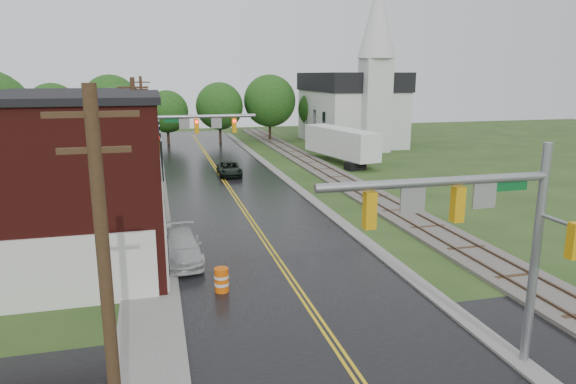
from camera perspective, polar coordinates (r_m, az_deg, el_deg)
name	(u,v)px	position (r m, az deg, el deg)	size (l,w,h in m)	color
main_road	(230,190)	(42.06, -6.46, 0.27)	(10.00, 90.00, 0.02)	black
curb_right	(280,175)	(47.85, -0.90, 1.90)	(0.80, 70.00, 0.12)	gray
sidewalk_left	(151,210)	(36.82, -14.94, -1.92)	(2.40, 50.00, 0.12)	gray
brick_building	(5,186)	(27.03, -28.91, 0.63)	(14.30, 10.30, 8.30)	#4D1510
yellow_house	(75,165)	(37.53, -22.56, 2.80)	(8.00, 7.00, 6.40)	tan
darkred_building	(104,158)	(46.40, -19.77, 3.54)	(7.00, 6.00, 4.40)	#3F0F0C
church	(354,100)	(69.38, 7.31, 10.08)	(10.40, 18.40, 20.00)	silver
railroad	(327,172)	(49.10, 4.32, 2.27)	(3.20, 80.00, 0.30)	#59544C
traffic_signal_near	(479,220)	(16.14, 20.45, -2.94)	(7.34, 0.30, 7.20)	gray
traffic_signal_far	(186,134)	(37.95, -11.22, 6.36)	(7.34, 0.43, 7.20)	gray
utility_pole_a	(106,291)	(11.61, -19.52, -10.32)	(1.80, 0.28, 9.00)	#382616
utility_pole_b	(137,148)	(32.98, -16.46, 4.67)	(1.80, 0.28, 9.00)	#382616
utility_pole_c	(143,119)	(54.85, -15.82, 7.81)	(1.80, 0.28, 9.00)	#382616
tree_left_c	(62,127)	(51.44, -23.80, 6.66)	(6.00, 6.00, 7.65)	black
tree_left_e	(123,117)	(56.82, -17.88, 7.93)	(6.40, 6.40, 8.16)	black
suv_dark	(229,169)	(47.74, -6.53, 2.55)	(2.06, 4.47, 1.24)	black
pickup_white	(181,247)	(26.36, -11.83, -6.03)	(2.00, 4.93, 1.43)	silver
semi_trailer	(341,143)	(54.38, 5.89, 5.49)	(4.60, 11.63, 3.64)	black
construction_barrel	(222,280)	(22.51, -7.40, -9.68)	(0.61, 0.61, 1.08)	#E85C0A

